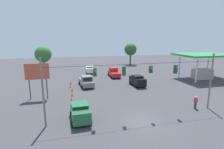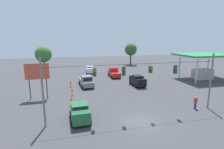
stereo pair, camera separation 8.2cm
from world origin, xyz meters
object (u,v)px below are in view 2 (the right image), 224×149
at_px(overhead_signal_span, 137,79).
at_px(traffic_cone_fifth, 70,86).
at_px(traffic_cone_nearest, 73,105).
at_px(pedestrian, 195,102).
at_px(sedan_green_parked_shoulder, 80,112).
at_px(sedan_white_withflow_deep, 90,69).
at_px(roadside_billboard, 37,74).
at_px(pickup_truck_grey_withflow_far, 86,81).
at_px(traffic_cone_farthest, 71,83).
at_px(gas_station, 204,61).
at_px(traffic_cone_third, 72,94).
at_px(tree_horizon_right, 131,49).
at_px(traffic_cone_fourth, 72,90).
at_px(traffic_cone_second, 71,99).
at_px(pickup_truck_red_oncoming_deep, 114,73).
at_px(tree_horizon_left, 43,54).
at_px(sedan_black_oncoming_far, 138,80).

height_order(overhead_signal_span, traffic_cone_fifth, overhead_signal_span).
relative_size(traffic_cone_nearest, pedestrian, 0.38).
bearing_deg(pedestrian, sedan_green_parked_shoulder, -1.19).
height_order(sedan_white_withflow_deep, roadside_billboard, roadside_billboard).
bearing_deg(pickup_truck_grey_withflow_far, sedan_green_parked_shoulder, 81.24).
relative_size(sedan_white_withflow_deep, pedestrian, 2.57).
bearing_deg(pickup_truck_grey_withflow_far, traffic_cone_farthest, -37.73).
relative_size(traffic_cone_fifth, gas_station, 0.06).
height_order(traffic_cone_third, tree_horizon_right, tree_horizon_right).
relative_size(traffic_cone_fourth, roadside_billboard, 0.12).
xyz_separation_m(pickup_truck_grey_withflow_far, traffic_cone_second, (2.95, 7.43, -0.65)).
relative_size(pickup_truck_red_oncoming_deep, traffic_cone_third, 8.15).
xyz_separation_m(traffic_cone_farthest, tree_horizon_left, (6.03, -10.67, 4.81)).
bearing_deg(gas_station, pickup_truck_grey_withflow_far, -0.36).
bearing_deg(sedan_green_parked_shoulder, traffic_cone_nearest, -80.90).
relative_size(traffic_cone_second, tree_horizon_right, 0.09).
distance_m(overhead_signal_span, sedan_white_withflow_deep, 27.46).
distance_m(gas_station, tree_horizon_left, 37.18).
bearing_deg(tree_horizon_right, traffic_cone_second, 56.68).
bearing_deg(pedestrian, sedan_black_oncoming_far, -76.00).
height_order(sedan_green_parked_shoulder, gas_station, gas_station).
xyz_separation_m(sedan_white_withflow_deep, pedestrian, (-10.33, 26.94, -0.12)).
relative_size(pedestrian, tree_horizon_right, 0.23).
xyz_separation_m(sedan_white_withflow_deep, traffic_cone_nearest, (5.06, 22.62, -0.64)).
bearing_deg(traffic_cone_third, pickup_truck_red_oncoming_deep, -129.58).
distance_m(traffic_cone_nearest, pedestrian, 15.99).
relative_size(sedan_white_withflow_deep, pickup_truck_red_oncoming_deep, 0.82).
xyz_separation_m(traffic_cone_fourth, traffic_cone_farthest, (0.15, -4.97, 0.00)).
distance_m(traffic_cone_second, traffic_cone_third, 2.10).
xyz_separation_m(pickup_truck_grey_withflow_far, traffic_cone_nearest, (2.80, 9.97, -0.65)).
bearing_deg(tree_horizon_right, sedan_black_oncoming_far, 72.70).
xyz_separation_m(pickup_truck_red_oncoming_deep, traffic_cone_nearest, (10.04, 16.77, -0.65)).
distance_m(sedan_white_withflow_deep, traffic_cone_second, 20.74).
bearing_deg(pickup_truck_red_oncoming_deep, gas_station, 159.55).
bearing_deg(tree_horizon_right, gas_station, 108.88).
bearing_deg(gas_station, traffic_cone_nearest, 18.87).
xyz_separation_m(traffic_cone_third, gas_station, (-28.69, -5.17, 3.74)).
xyz_separation_m(overhead_signal_span, gas_station, (-21.56, -14.35, -0.37)).
xyz_separation_m(pedestrian, tree_horizon_right, (-5.08, -38.23, 4.35)).
bearing_deg(traffic_cone_nearest, pickup_truck_red_oncoming_deep, -120.90).
bearing_deg(traffic_cone_second, traffic_cone_farthest, -90.47).
xyz_separation_m(sedan_white_withflow_deep, tree_horizon_left, (11.15, -0.25, 4.17)).
bearing_deg(overhead_signal_span, traffic_cone_fourth, -59.05).
xyz_separation_m(pickup_truck_grey_withflow_far, traffic_cone_fourth, (2.72, 2.75, -0.65)).
bearing_deg(traffic_cone_second, tree_horizon_left, -73.68).
xyz_separation_m(traffic_cone_second, tree_horizon_right, (-20.61, -31.36, 4.87)).
bearing_deg(traffic_cone_third, sedan_green_parked_shoulder, 94.17).
bearing_deg(sedan_green_parked_shoulder, traffic_cone_fifth, -86.60).
relative_size(traffic_cone_third, gas_station, 0.06).
height_order(traffic_cone_third, roadside_billboard, roadside_billboard).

